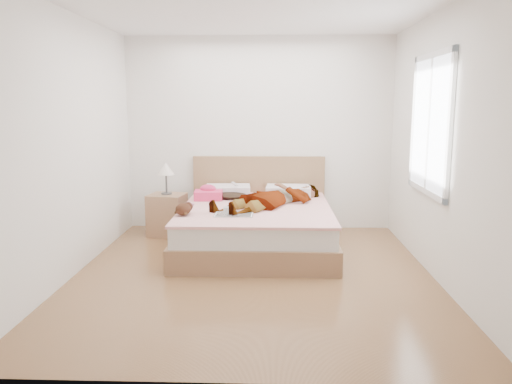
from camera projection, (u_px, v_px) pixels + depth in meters
ground at (253, 275)px, 5.05m from camera, size 4.00×4.00×0.00m
woman at (273, 194)px, 6.01m from camera, size 1.62×1.71×0.24m
hair at (230, 194)px, 6.49m from camera, size 0.59×0.65×0.08m
phone at (235, 184)px, 6.41m from camera, size 0.10×0.09×0.05m
room_shell at (430, 124)px, 5.02m from camera, size 4.00×4.00×4.00m
bed at (257, 224)px, 6.02m from camera, size 1.80×2.08×1.00m
towel at (208, 194)px, 6.32m from camera, size 0.37×0.31×0.18m
magazine at (234, 214)px, 5.43m from camera, size 0.42×0.28×0.02m
coffee_mug at (227, 211)px, 5.44m from camera, size 0.11×0.08×0.09m
plush_toy at (184, 209)px, 5.41m from camera, size 0.22×0.27×0.14m
nightstand at (167, 211)px, 6.53m from camera, size 0.50×0.46×0.96m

